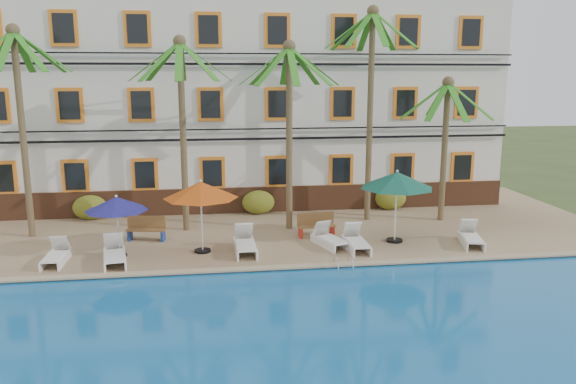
{
  "coord_description": "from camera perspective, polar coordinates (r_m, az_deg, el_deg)",
  "views": [
    {
      "loc": [
        -1.56,
        -18.46,
        6.51
      ],
      "look_at": [
        1.43,
        3.0,
        2.0
      ],
      "focal_mm": 35.0,
      "sensor_mm": 36.0,
      "label": 1
    }
  ],
  "objects": [
    {
      "name": "bench_left",
      "position": [
        22.41,
        -14.15,
        -3.58
      ],
      "size": [
        1.56,
        0.76,
        0.93
      ],
      "color": "olive",
      "rests_on": "pool_deck"
    },
    {
      "name": "lounger_b",
      "position": [
        20.03,
        -17.21,
        -6.08
      ],
      "size": [
        1.05,
        2.09,
        0.94
      ],
      "color": "white",
      "rests_on": "pool_deck"
    },
    {
      "name": "ground",
      "position": [
        19.63,
        -2.95,
        -7.62
      ],
      "size": [
        100.0,
        100.0,
        0.0
      ],
      "primitive_type": "plane",
      "color": "#384C23",
      "rests_on": "ground"
    },
    {
      "name": "shrub_mid",
      "position": [
        25.79,
        -3.03,
        -1.05
      ],
      "size": [
        1.5,
        0.9,
        1.1
      ],
      "primitive_type": "ellipsoid",
      "color": "#1D4E16",
      "rests_on": "pool_deck"
    },
    {
      "name": "umbrella_blue",
      "position": [
        20.35,
        -17.02,
        -1.18
      ],
      "size": [
        2.21,
        2.21,
        2.22
      ],
      "color": "black",
      "rests_on": "pool_deck"
    },
    {
      "name": "shrub_right",
      "position": [
        27.04,
        10.38,
        -0.63
      ],
      "size": [
        1.5,
        0.9,
        1.1
      ],
      "primitive_type": "ellipsoid",
      "color": "#1D4E16",
      "rests_on": "pool_deck"
    },
    {
      "name": "palm_e",
      "position": [
        25.09,
        15.72,
        6.3
      ],
      "size": [
        4.01,
        4.01,
        6.23
      ],
      "color": "brown",
      "rests_on": "pool_deck"
    },
    {
      "name": "lounger_e",
      "position": [
        20.79,
        6.91,
        -5.0
      ],
      "size": [
        0.7,
        1.94,
        0.91
      ],
      "color": "white",
      "rests_on": "pool_deck"
    },
    {
      "name": "lounger_d",
      "position": [
        21.07,
        4.2,
        -4.75
      ],
      "size": [
        1.19,
        1.96,
        0.87
      ],
      "color": "white",
      "rests_on": "pool_deck"
    },
    {
      "name": "palm_d",
      "position": [
        24.4,
        8.4,
        10.42
      ],
      "size": [
        4.01,
        4.01,
        9.11
      ],
      "color": "brown",
      "rests_on": "pool_deck"
    },
    {
      "name": "bench_right",
      "position": [
        22.28,
        2.85,
        -3.32
      ],
      "size": [
        1.54,
        0.6,
        0.93
      ],
      "color": "olive",
      "rests_on": "pool_deck"
    },
    {
      "name": "umbrella_red",
      "position": [
        20.08,
        -8.86,
        0.17
      ],
      "size": [
        2.67,
        2.67,
        2.66
      ],
      "color": "black",
      "rests_on": "pool_deck"
    },
    {
      "name": "umbrella_green",
      "position": [
        21.48,
        11.0,
        1.16
      ],
      "size": [
        2.8,
        2.8,
        2.79
      ],
      "color": "black",
      "rests_on": "pool_deck"
    },
    {
      "name": "pool_ladder",
      "position": [
        19.04,
        5.64,
        -7.5
      ],
      "size": [
        0.54,
        0.74,
        0.74
      ],
      "color": "silver",
      "rests_on": "ground"
    },
    {
      "name": "pool_deck",
      "position": [
        24.36,
        -3.99,
        -3.46
      ],
      "size": [
        30.0,
        12.0,
        0.25
      ],
      "primitive_type": "cube",
      "color": "tan",
      "rests_on": "ground"
    },
    {
      "name": "hotel_building",
      "position": [
        28.5,
        -4.85,
        9.43
      ],
      "size": [
        25.4,
        6.44,
        10.22
      ],
      "color": "silver",
      "rests_on": "pool_deck"
    },
    {
      "name": "palm_c",
      "position": [
        22.66,
        0.12,
        8.32
      ],
      "size": [
        4.01,
        4.01,
        7.64
      ],
      "color": "brown",
      "rests_on": "pool_deck"
    },
    {
      "name": "palm_a",
      "position": [
        23.73,
        -25.59,
        8.05
      ],
      "size": [
        4.01,
        4.01,
        8.14
      ],
      "color": "brown",
      "rests_on": "pool_deck"
    },
    {
      "name": "lounger_f",
      "position": [
        22.29,
        18.08,
        -4.38
      ],
      "size": [
        1.12,
        1.99,
        0.89
      ],
      "color": "white",
      "rests_on": "pool_deck"
    },
    {
      "name": "lounger_a",
      "position": [
        20.72,
        -22.5,
        -5.96
      ],
      "size": [
        0.64,
        1.77,
        0.84
      ],
      "color": "white",
      "rests_on": "pool_deck"
    },
    {
      "name": "lounger_c",
      "position": [
        20.35,
        -4.38,
        -5.27
      ],
      "size": [
        0.77,
        2.06,
        0.97
      ],
      "color": "white",
      "rests_on": "pool_deck"
    },
    {
      "name": "shrub_left",
      "position": [
        26.25,
        -19.47,
        -1.49
      ],
      "size": [
        1.5,
        0.9,
        1.1
      ],
      "primitive_type": "ellipsoid",
      "color": "#1D4E16",
      "rests_on": "pool_deck"
    },
    {
      "name": "pool_coping",
      "position": [
        18.69,
        -2.72,
        -7.72
      ],
      "size": [
        30.0,
        0.35,
        0.06
      ],
      "primitive_type": "cube",
      "color": "tan",
      "rests_on": "pool_deck"
    },
    {
      "name": "palm_b",
      "position": [
        22.85,
        -10.72,
        8.39
      ],
      "size": [
        4.01,
        4.01,
        7.81
      ],
      "color": "brown",
      "rests_on": "pool_deck"
    },
    {
      "name": "swimming_pool",
      "position": [
        13.22,
        -0.17,
        -17.25
      ],
      "size": [
        26.0,
        12.0,
        0.2
      ],
      "primitive_type": "cube",
      "color": "#1665AB",
      "rests_on": "ground"
    }
  ]
}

